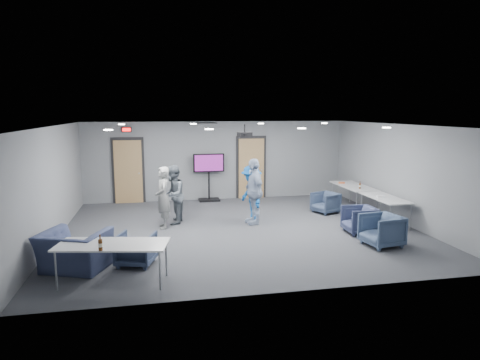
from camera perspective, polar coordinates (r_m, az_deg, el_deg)
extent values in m
plane|color=#393B41|center=(11.23, -0.04, -6.59)|extent=(9.00, 9.00, 0.00)
plane|color=white|center=(10.81, -0.04, 7.31)|extent=(9.00, 9.00, 0.00)
cube|color=slate|center=(14.85, -3.06, 2.59)|extent=(9.00, 0.02, 2.70)
cube|color=slate|center=(7.14, 6.27, -4.69)|extent=(9.00, 0.02, 2.70)
cube|color=slate|center=(11.00, -23.70, -0.51)|extent=(0.02, 8.00, 2.70)
cube|color=slate|center=(12.61, 20.45, 0.84)|extent=(0.02, 8.00, 2.70)
cube|color=black|center=(14.73, -14.66, 1.19)|extent=(1.06, 0.06, 2.24)
cube|color=tan|center=(14.69, -14.67, 1.05)|extent=(0.90, 0.05, 2.10)
cylinder|color=gray|center=(14.64, -13.30, 0.88)|extent=(0.04, 0.10, 0.04)
cube|color=black|center=(15.07, 1.49, 1.67)|extent=(1.06, 0.06, 2.24)
cube|color=tan|center=(15.04, 1.52, 1.53)|extent=(0.90, 0.05, 2.10)
cylinder|color=gray|center=(15.08, 2.86, 1.35)|extent=(0.04, 0.10, 0.04)
cube|color=black|center=(14.58, -14.89, 6.51)|extent=(0.32, 0.06, 0.16)
cube|color=#FF0C0C|center=(14.54, -14.90, 6.51)|extent=(0.26, 0.02, 0.11)
cube|color=black|center=(13.50, -4.49, 7.60)|extent=(0.60, 0.60, 0.03)
cylinder|color=white|center=(8.85, -17.16, 6.39)|extent=(0.18, 0.18, 0.02)
cylinder|color=white|center=(12.44, -15.52, 7.16)|extent=(0.18, 0.18, 0.02)
cylinder|color=white|center=(8.88, -4.13, 6.78)|extent=(0.18, 0.18, 0.02)
cylinder|color=white|center=(12.46, -6.23, 7.44)|extent=(0.18, 0.18, 0.02)
cylinder|color=white|center=(9.34, 8.22, 6.83)|extent=(0.18, 0.18, 0.02)
cylinder|color=white|center=(12.79, 2.80, 7.53)|extent=(0.18, 0.18, 0.02)
cylinder|color=white|center=(10.18, 18.96, 6.62)|extent=(0.18, 0.18, 0.02)
cylinder|color=white|center=(13.42, 11.19, 7.44)|extent=(0.18, 0.18, 0.02)
imported|color=gray|center=(11.36, -10.25, -2.33)|extent=(0.43, 0.62, 1.63)
imported|color=#515962|center=(11.75, -8.92, -1.95)|extent=(0.76, 0.90, 1.61)
imported|color=#A1B3D0|center=(11.62, 1.85, -1.51)|extent=(0.58, 1.10, 1.80)
imported|color=#1855A2|center=(11.82, 1.52, -1.85)|extent=(0.79, 1.12, 1.58)
imported|color=#34425A|center=(13.19, 11.31, -2.98)|extent=(0.89, 0.88, 0.63)
imported|color=#333B58|center=(11.23, 15.64, -5.13)|extent=(0.77, 0.75, 0.68)
imported|color=#3C4C67|center=(10.32, 18.35, -6.40)|extent=(0.91, 0.89, 0.73)
imported|color=#343F5A|center=(8.91, -13.69, -8.91)|extent=(0.88, 0.89, 0.65)
imported|color=#3A4365|center=(8.97, -21.22, -8.78)|extent=(1.48, 1.40, 0.77)
cube|color=#B4B6B9|center=(13.93, 14.89, -0.78)|extent=(0.80, 1.92, 0.03)
cylinder|color=gray|center=(14.65, 12.20, -1.65)|extent=(0.04, 0.04, 0.70)
cylinder|color=gray|center=(13.09, 15.26, -3.06)|extent=(0.04, 0.04, 0.70)
cylinder|color=gray|center=(14.92, 14.46, -1.55)|extent=(0.04, 0.04, 0.70)
cylinder|color=gray|center=(13.38, 17.72, -2.91)|extent=(0.04, 0.04, 0.70)
cube|color=#B4B6B9|center=(12.29, 18.78, -2.28)|extent=(0.72, 1.73, 0.03)
cylinder|color=gray|center=(12.90, 15.88, -3.26)|extent=(0.04, 0.04, 0.70)
cylinder|color=gray|center=(11.57, 19.42, -4.86)|extent=(0.04, 0.04, 0.70)
cylinder|color=gray|center=(13.17, 18.06, -3.12)|extent=(0.04, 0.04, 0.70)
cylinder|color=gray|center=(11.86, 21.76, -4.66)|extent=(0.04, 0.04, 0.70)
cube|color=#B4B6B9|center=(7.99, -16.65, -8.23)|extent=(2.06, 1.17, 0.03)
cylinder|color=gray|center=(8.21, -9.81, -10.19)|extent=(0.04, 0.04, 0.70)
cylinder|color=gray|center=(8.68, -21.65, -9.64)|extent=(0.04, 0.04, 0.70)
cylinder|color=gray|center=(7.61, -10.63, -11.80)|extent=(0.04, 0.04, 0.70)
cylinder|color=gray|center=(8.12, -23.34, -11.06)|extent=(0.04, 0.04, 0.70)
cylinder|color=#50280D|center=(7.64, -18.12, -8.24)|extent=(0.07, 0.07, 0.19)
cylinder|color=#50280D|center=(7.60, -18.17, -7.24)|extent=(0.03, 0.03, 0.09)
cylinder|color=beige|center=(7.64, -18.12, -8.24)|extent=(0.07, 0.07, 0.06)
cylinder|color=#50280D|center=(13.42, 15.69, -0.78)|extent=(0.06, 0.06, 0.16)
cylinder|color=#50280D|center=(13.41, 15.71, -0.30)|extent=(0.02, 0.02, 0.07)
cylinder|color=beige|center=(13.42, 15.69, -0.78)|extent=(0.06, 0.06, 0.05)
cube|color=#C55C31|center=(14.25, 13.40, -0.36)|extent=(0.22, 0.18, 0.04)
cube|color=silver|center=(12.26, 18.28, -2.10)|extent=(0.23, 0.18, 0.05)
cube|color=black|center=(14.77, -4.13, -2.64)|extent=(0.71, 0.50, 0.06)
cylinder|color=black|center=(14.66, -4.16, -0.25)|extent=(0.06, 0.06, 1.21)
cube|color=black|center=(14.57, -4.19, 2.30)|extent=(1.06, 0.07, 0.63)
cube|color=#661667|center=(14.52, -4.17, 2.28)|extent=(0.96, 0.01, 0.54)
cylinder|color=black|center=(11.96, 0.63, 6.92)|extent=(0.04, 0.04, 0.22)
cube|color=black|center=(11.96, 0.62, 6.06)|extent=(0.39, 0.34, 0.14)
cylinder|color=black|center=(11.80, 0.79, 6.01)|extent=(0.08, 0.06, 0.08)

